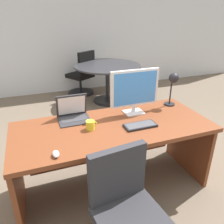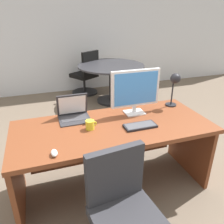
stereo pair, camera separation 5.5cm
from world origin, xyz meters
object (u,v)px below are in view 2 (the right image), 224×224
(desk_lamp, at_px, (175,83))
(office_chair, at_px, (125,222))
(monitor, at_px, (135,90))
(laptop, at_px, (73,111))
(desk, at_px, (112,140))
(meeting_chair_near, at_px, (86,77))
(meeting_table, at_px, (111,74))
(mouse, at_px, (54,153))
(coffee_mug, at_px, (90,125))
(keyboard, at_px, (140,126))

(desk_lamp, relative_size, office_chair, 0.43)
(monitor, xyz_separation_m, laptop, (-0.62, 0.10, -0.19))
(desk_lamp, bearing_deg, desk, -167.13)
(desk, relative_size, meeting_chair_near, 1.95)
(desk_lamp, distance_m, meeting_chair_near, 2.81)
(meeting_table, bearing_deg, meeting_chair_near, 121.21)
(mouse, xyz_separation_m, meeting_chair_near, (0.96, 3.24, -0.37))
(desk, xyz_separation_m, desk_lamp, (0.77, 0.18, 0.47))
(mouse, height_order, coffee_mug, coffee_mug)
(desk, xyz_separation_m, meeting_chair_near, (0.38, 2.89, -0.16))
(office_chair, bearing_deg, coffee_mug, 94.53)
(desk_lamp, relative_size, coffee_mug, 3.63)
(desk_lamp, bearing_deg, keyboard, -148.83)
(mouse, relative_size, meeting_chair_near, 0.09)
(desk, bearing_deg, meeting_table, 71.68)
(laptop, relative_size, meeting_chair_near, 0.32)
(monitor, height_order, laptop, monitor)
(office_chair, distance_m, meeting_table, 3.19)
(mouse, bearing_deg, meeting_chair_near, 73.57)
(laptop, bearing_deg, keyboard, -35.70)
(monitor, distance_m, laptop, 0.66)
(laptop, relative_size, meeting_table, 0.24)
(monitor, distance_m, desk_lamp, 0.48)
(desk, height_order, coffee_mug, coffee_mug)
(office_chair, xyz_separation_m, meeting_chair_near, (0.55, 3.66, 0.03))
(monitor, distance_m, mouse, 1.03)
(coffee_mug, bearing_deg, desk, 12.63)
(desk, relative_size, coffee_mug, 17.92)
(mouse, bearing_deg, desk, 31.89)
(keyboard, relative_size, desk_lamp, 0.80)
(laptop, bearing_deg, desk, -36.39)
(mouse, distance_m, meeting_chair_near, 3.40)
(keyboard, relative_size, office_chair, 0.35)
(mouse, relative_size, office_chair, 0.10)
(mouse, height_order, desk_lamp, desk_lamp)
(monitor, height_order, meeting_table, monitor)
(mouse, xyz_separation_m, meeting_table, (1.33, 2.63, -0.18))
(laptop, bearing_deg, monitor, -8.95)
(laptop, xyz_separation_m, meeting_table, (1.08, 2.04, -0.24))
(office_chair, bearing_deg, desk_lamp, 45.28)
(keyboard, xyz_separation_m, meeting_chair_near, (0.16, 3.04, -0.36))
(keyboard, xyz_separation_m, coffee_mug, (-0.45, 0.11, 0.03))
(laptop, relative_size, coffee_mug, 2.91)
(desk, xyz_separation_m, office_chair, (-0.16, -0.77, -0.19))
(monitor, bearing_deg, laptop, 171.05)
(meeting_table, bearing_deg, laptop, -117.85)
(desk_lamp, height_order, meeting_chair_near, desk_lamp)
(coffee_mug, relative_size, office_chair, 0.12)
(meeting_table, bearing_deg, coffee_mug, -112.75)
(monitor, relative_size, laptop, 1.69)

